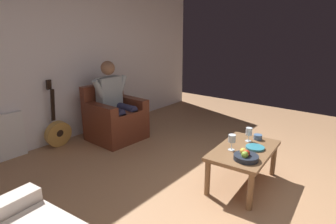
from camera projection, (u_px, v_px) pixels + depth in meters
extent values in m
plane|color=#A77954|center=(265.00, 201.00, 2.85)|extent=(7.53, 7.53, 0.00)
cube|color=silver|center=(73.00, 50.00, 4.35)|extent=(5.83, 0.06, 2.79)
cube|color=#5D2A1B|center=(117.00, 127.00, 4.46)|extent=(0.80, 0.76, 0.39)
cube|color=#5D2A1B|center=(118.00, 113.00, 4.35)|extent=(0.50, 0.63, 0.10)
cube|color=#5D2A1B|center=(130.00, 104.00, 4.60)|extent=(0.18, 0.74, 0.24)
cube|color=#5D2A1B|center=(99.00, 112.00, 4.14)|extent=(0.18, 0.74, 0.24)
cube|color=#5D2A1B|center=(103.00, 98.00, 4.53)|extent=(0.77, 0.15, 0.47)
cube|color=#919A9E|center=(109.00, 93.00, 4.39)|extent=(0.40, 0.19, 0.50)
sphere|color=brown|center=(108.00, 68.00, 4.28)|extent=(0.22, 0.22, 0.22)
cylinder|color=#2B2B4A|center=(125.00, 108.00, 4.41)|extent=(0.15, 0.45, 0.13)
cylinder|color=#2B2B4A|center=(135.00, 126.00, 4.34)|extent=(0.12, 0.12, 0.49)
cylinder|color=#919A9E|center=(122.00, 84.00, 4.49)|extent=(0.20, 0.10, 0.29)
cylinder|color=#2B2B4A|center=(113.00, 111.00, 4.23)|extent=(0.15, 0.45, 0.13)
cylinder|color=#2B2B4A|center=(123.00, 130.00, 4.17)|extent=(0.12, 0.12, 0.49)
cylinder|color=#919A9E|center=(99.00, 88.00, 4.16)|extent=(0.20, 0.10, 0.29)
cube|color=brown|center=(244.00, 150.00, 3.07)|extent=(0.97, 0.62, 0.04)
cylinder|color=brown|center=(273.00, 160.00, 3.33)|extent=(0.06, 0.06, 0.39)
cylinder|color=brown|center=(250.00, 192.00, 2.67)|extent=(0.06, 0.06, 0.39)
cylinder|color=brown|center=(237.00, 151.00, 3.58)|extent=(0.06, 0.06, 0.39)
cylinder|color=brown|center=(207.00, 178.00, 2.92)|extent=(0.06, 0.06, 0.39)
cylinder|color=#B78840|center=(58.00, 134.00, 4.17)|extent=(0.39, 0.15, 0.40)
cylinder|color=black|center=(60.00, 133.00, 4.13)|extent=(0.11, 0.02, 0.11)
cube|color=black|center=(53.00, 105.00, 4.08)|extent=(0.05, 0.10, 0.49)
cube|color=black|center=(49.00, 85.00, 4.02)|extent=(0.07, 0.05, 0.14)
cube|color=white|center=(3.00, 138.00, 3.69)|extent=(0.55, 0.06, 0.63)
cylinder|color=silver|center=(231.00, 150.00, 3.02)|extent=(0.07, 0.07, 0.01)
cylinder|color=silver|center=(232.00, 146.00, 3.01)|extent=(0.01, 0.01, 0.09)
cylinder|color=silver|center=(232.00, 138.00, 2.99)|extent=(0.08, 0.08, 0.08)
cylinder|color=#590C19|center=(232.00, 140.00, 2.99)|extent=(0.07, 0.07, 0.03)
cylinder|color=silver|center=(248.00, 141.00, 3.27)|extent=(0.07, 0.07, 0.01)
cylinder|color=silver|center=(248.00, 138.00, 3.26)|extent=(0.01, 0.01, 0.07)
cylinder|color=silver|center=(249.00, 131.00, 3.24)|extent=(0.07, 0.07, 0.09)
cylinder|color=#590C19|center=(249.00, 133.00, 3.24)|extent=(0.06, 0.06, 0.04)
cylinder|color=#1F2530|center=(246.00, 157.00, 2.79)|extent=(0.25, 0.25, 0.05)
sphere|color=#7BAA35|center=(245.00, 155.00, 2.75)|extent=(0.07, 0.07, 0.07)
sphere|color=#B42F18|center=(247.00, 153.00, 2.78)|extent=(0.07, 0.07, 0.07)
sphere|color=gold|center=(243.00, 151.00, 2.82)|extent=(0.07, 0.07, 0.07)
cylinder|color=teal|center=(255.00, 148.00, 3.06)|extent=(0.20, 0.20, 0.02)
cylinder|color=#49668B|center=(258.00, 137.00, 3.31)|extent=(0.10, 0.10, 0.06)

